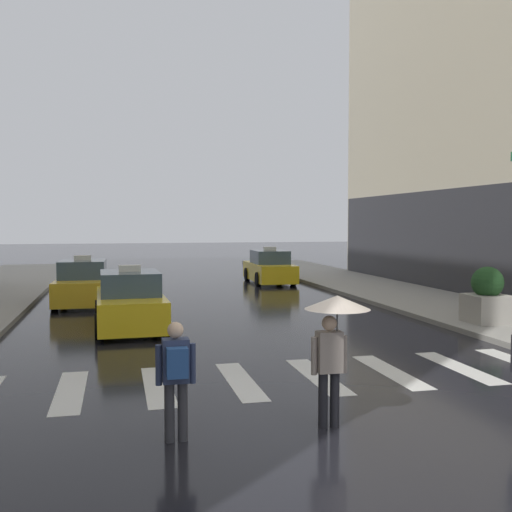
% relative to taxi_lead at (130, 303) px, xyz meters
% --- Properties ---
extents(ground_plane, '(160.00, 160.00, 0.00)m').
position_rel_taxi_lead_xyz_m(ground_plane, '(2.68, -9.22, -0.72)').
color(ground_plane, black).
extents(crosswalk_markings, '(11.30, 2.80, 0.01)m').
position_rel_taxi_lead_xyz_m(crosswalk_markings, '(2.68, -6.22, -0.72)').
color(crosswalk_markings, silver).
rests_on(crosswalk_markings, ground).
extents(taxi_lead, '(2.03, 4.59, 1.80)m').
position_rel_taxi_lead_xyz_m(taxi_lead, '(0.00, 0.00, 0.00)').
color(taxi_lead, yellow).
rests_on(taxi_lead, ground).
extents(taxi_second, '(2.02, 4.58, 1.80)m').
position_rel_taxi_lead_xyz_m(taxi_second, '(-1.56, 5.48, 0.00)').
color(taxi_second, gold).
rests_on(taxi_second, ground).
extents(taxi_third, '(2.00, 4.57, 1.80)m').
position_rel_taxi_lead_xyz_m(taxi_third, '(7.01, 11.29, 0.00)').
color(taxi_third, yellow).
rests_on(taxi_third, ground).
extents(pedestrian_with_umbrella, '(0.96, 0.96, 1.94)m').
position_rel_taxi_lead_xyz_m(pedestrian_with_umbrella, '(2.73, -9.02, 0.79)').
color(pedestrian_with_umbrella, black).
rests_on(pedestrian_with_umbrella, ground).
extents(pedestrian_with_backpack, '(0.55, 0.43, 1.65)m').
position_rel_taxi_lead_xyz_m(pedestrian_with_backpack, '(0.42, -9.10, 0.25)').
color(pedestrian_with_backpack, '#333338').
rests_on(pedestrian_with_backpack, ground).
extents(planter_near_corner, '(1.10, 1.10, 1.60)m').
position_rel_taxi_lead_xyz_m(planter_near_corner, '(9.89, -2.28, 0.15)').
color(planter_near_corner, '#A8A399').
rests_on(planter_near_corner, curb_right).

